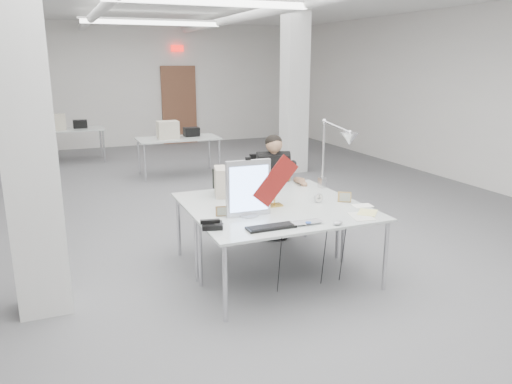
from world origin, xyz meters
TOP-DOWN VIEW (x-y plane):
  - room_shell at (0.04, 0.13)m, footprint 10.04×14.04m
  - desk_main at (0.00, -2.50)m, footprint 1.80×0.90m
  - desk_second at (0.00, -1.60)m, footprint 1.80×0.90m
  - bg_desk_a at (0.20, 3.00)m, footprint 1.60×0.80m
  - bg_desk_b at (-1.80, 5.20)m, footprint 1.60×0.80m
  - office_chair at (0.46, -0.98)m, footprint 0.62×0.62m
  - seated_person at (0.46, -1.03)m, footprint 0.60×0.69m
  - monitor at (-0.39, -2.29)m, footprint 0.45×0.06m
  - pennant at (-0.11, -2.33)m, footprint 0.49×0.04m
  - keyboard at (-0.34, -2.73)m, footprint 0.46×0.15m
  - laptop at (0.02, -2.78)m, footprint 0.31×0.20m
  - mouse at (0.28, -2.88)m, footprint 0.10×0.07m
  - bankers_lamp at (-0.01, -2.08)m, footprint 0.30×0.14m
  - desk_phone at (-0.83, -2.52)m, footprint 0.22×0.21m
  - picture_frame_left at (-0.63, -2.20)m, footprint 0.13×0.06m
  - picture_frame_right at (0.75, -2.23)m, footprint 0.14×0.11m
  - desk_clock at (0.49, -2.14)m, footprint 0.10×0.03m
  - paper_stack_a at (0.63, -2.74)m, footprint 0.25×0.32m
  - paper_stack_b at (0.76, -2.66)m, footprint 0.30×0.30m
  - paper_stack_c at (0.85, -2.44)m, footprint 0.22×0.17m
  - beige_monitor at (-0.29, -1.50)m, footprint 0.41×0.40m
  - architect_lamp at (0.85, -1.83)m, footprint 0.27×0.76m

SIDE VIEW (x-z plane):
  - office_chair at x=0.46m, z-range 0.00..1.03m
  - desk_main at x=0.00m, z-range 0.73..0.75m
  - desk_second at x=0.00m, z-range 0.73..0.75m
  - bg_desk_a at x=0.20m, z-range 0.73..0.75m
  - bg_desk_b at x=-1.80m, z-range 0.73..0.75m
  - paper_stack_a at x=0.63m, z-range 0.76..0.76m
  - paper_stack_c at x=0.85m, z-range 0.76..0.76m
  - paper_stack_b at x=0.76m, z-range 0.76..0.76m
  - keyboard at x=-0.34m, z-range 0.76..0.78m
  - laptop at x=0.02m, z-range 0.76..0.78m
  - mouse at x=0.28m, z-range 0.76..0.79m
  - desk_phone at x=-0.83m, z-range 0.76..0.80m
  - picture_frame_left at x=-0.63m, z-range 0.75..0.85m
  - desk_clock at x=0.49m, z-range 0.75..0.86m
  - picture_frame_right at x=0.75m, z-range 0.75..0.87m
  - seated_person at x=0.46m, z-range 0.46..1.34m
  - beige_monitor at x=-0.29m, z-range 0.76..1.08m
  - bankers_lamp at x=-0.01m, z-range 0.75..1.09m
  - monitor at x=-0.39m, z-range 0.75..1.31m
  - pennant at x=-0.11m, z-range 0.83..1.35m
  - architect_lamp at x=0.85m, z-range 0.76..1.73m
  - room_shell at x=0.04m, z-range 0.07..3.31m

